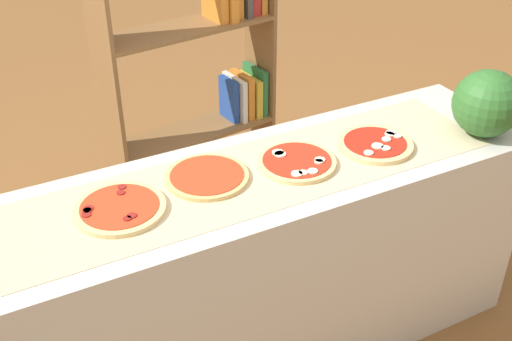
{
  "coord_description": "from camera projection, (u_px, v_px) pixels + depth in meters",
  "views": [
    {
      "loc": [
        -0.9,
        -1.73,
        2.16
      ],
      "look_at": [
        0.0,
        0.0,
        0.92
      ],
      "focal_mm": 44.5,
      "sensor_mm": 36.0,
      "label": 1
    }
  ],
  "objects": [
    {
      "name": "pizza_pepperoni_0",
      "position": [
        120.0,
        208.0,
        2.12
      ],
      "size": [
        0.31,
        0.31,
        0.02
      ],
      "color": "#E5C17F",
      "rests_on": "parchment_paper"
    },
    {
      "name": "counter",
      "position": [
        256.0,
        269.0,
        2.56
      ],
      "size": [
        2.26,
        0.61,
        0.9
      ],
      "primitive_type": "cube",
      "color": "beige",
      "rests_on": "ground_plane"
    },
    {
      "name": "bookshelf",
      "position": [
        211.0,
        86.0,
        3.22
      ],
      "size": [
        0.91,
        0.37,
        1.69
      ],
      "color": "brown",
      "rests_on": "ground_plane"
    },
    {
      "name": "pizza_mozzarella_3",
      "position": [
        375.0,
        144.0,
        2.48
      ],
      "size": [
        0.3,
        0.3,
        0.03
      ],
      "color": "#E5C17F",
      "rests_on": "parchment_paper"
    },
    {
      "name": "parchment_paper",
      "position": [
        256.0,
        175.0,
        2.32
      ],
      "size": [
        1.86,
        0.46,
        0.0
      ],
      "primitive_type": "cube",
      "color": "beige",
      "rests_on": "counter"
    },
    {
      "name": "pizza_mozzarella_2",
      "position": [
        297.0,
        162.0,
        2.37
      ],
      "size": [
        0.3,
        0.3,
        0.02
      ],
      "color": "#E5C17F",
      "rests_on": "parchment_paper"
    },
    {
      "name": "watermelon",
      "position": [
        487.0,
        103.0,
        2.51
      ],
      "size": [
        0.27,
        0.27,
        0.27
      ],
      "primitive_type": "sphere",
      "color": "#2D6628",
      "rests_on": "counter"
    },
    {
      "name": "pizza_plain_1",
      "position": [
        207.0,
        176.0,
        2.29
      ],
      "size": [
        0.3,
        0.3,
        0.02
      ],
      "color": "#DBB26B",
      "rests_on": "parchment_paper"
    }
  ]
}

